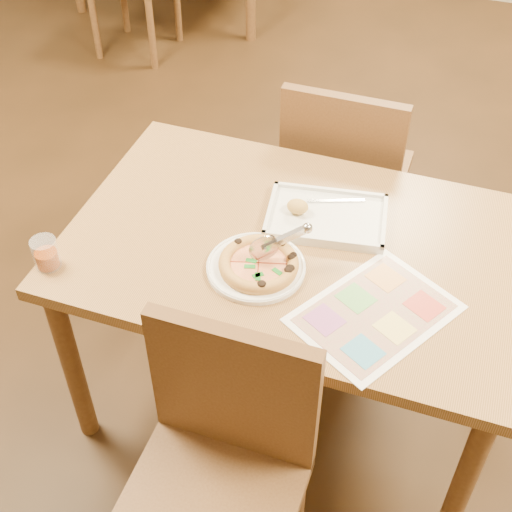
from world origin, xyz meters
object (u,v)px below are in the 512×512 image
(pizza, at_px, (259,264))
(plate, at_px, (256,267))
(pizza_cutter, at_px, (278,242))
(chair_far, at_px, (344,165))
(chair_near, at_px, (221,448))
(dining_table, at_px, (295,263))
(appetizer_tray, at_px, (324,217))
(glass_tumbler, at_px, (46,255))
(menu, at_px, (375,313))

(pizza, bearing_deg, plate, 162.74)
(plate, distance_m, pizza_cutter, 0.10)
(chair_far, distance_m, pizza_cutter, 0.75)
(pizza, bearing_deg, chair_near, -82.02)
(dining_table, xyz_separation_m, appetizer_tray, (0.05, 0.12, 0.10))
(appetizer_tray, xyz_separation_m, glass_tumbler, (-0.66, -0.43, 0.03))
(chair_far, height_order, pizza, chair_far)
(dining_table, distance_m, menu, 0.34)
(chair_far, relative_size, appetizer_tray, 1.25)
(chair_far, height_order, menu, chair_far)
(pizza_cutter, bearing_deg, chair_near, -121.97)
(appetizer_tray, bearing_deg, glass_tumbler, -147.02)
(pizza, bearing_deg, chair_far, 85.08)
(chair_near, height_order, chair_far, same)
(glass_tumbler, relative_size, menu, 0.22)
(pizza_cutter, xyz_separation_m, menu, (0.29, -0.09, -0.08))
(chair_near, relative_size, pizza_cutter, 3.33)
(dining_table, xyz_separation_m, menu, (0.27, -0.19, 0.09))
(chair_near, xyz_separation_m, menu, (0.27, 0.41, 0.16))
(appetizer_tray, bearing_deg, chair_far, 95.66)
(chair_near, bearing_deg, menu, 56.69)
(pizza, bearing_deg, appetizer_tray, 66.59)
(appetizer_tray, bearing_deg, chair_near, -93.84)
(dining_table, relative_size, chair_far, 2.77)
(plate, distance_m, appetizer_tray, 0.28)
(dining_table, height_order, glass_tumbler, glass_tumbler)
(menu, bearing_deg, dining_table, 144.21)
(dining_table, distance_m, chair_near, 0.61)
(pizza_cutter, bearing_deg, chair_far, 53.56)
(dining_table, height_order, chair_near, chair_near)
(dining_table, relative_size, appetizer_tray, 3.45)
(chair_far, relative_size, plate, 1.74)
(chair_far, bearing_deg, appetizer_tray, 95.66)
(chair_near, relative_size, menu, 1.17)
(pizza_cutter, height_order, appetizer_tray, pizza_cutter)
(plate, xyz_separation_m, pizza_cutter, (0.05, 0.04, 0.08))
(chair_near, distance_m, chair_far, 1.20)
(pizza, relative_size, pizza_cutter, 1.55)
(pizza, distance_m, menu, 0.34)
(dining_table, height_order, appetizer_tray, appetizer_tray)
(chair_near, xyz_separation_m, plate, (-0.07, 0.46, 0.16))
(chair_near, height_order, plate, chair_near)
(pizza, xyz_separation_m, menu, (0.33, -0.05, -0.02))
(pizza_cutter, relative_size, glass_tumbler, 1.58)
(pizza, xyz_separation_m, appetizer_tray, (0.11, 0.26, -0.01))
(menu, bearing_deg, glass_tumbler, -172.21)
(glass_tumbler, bearing_deg, chair_near, -25.08)
(chair_far, bearing_deg, pizza_cutter, 88.15)
(plate, distance_m, menu, 0.35)
(pizza, bearing_deg, menu, -8.50)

